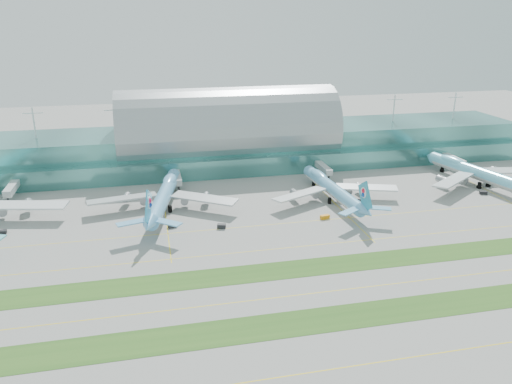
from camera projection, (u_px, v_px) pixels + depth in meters
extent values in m
plane|color=gray|center=(291.00, 272.00, 164.82)|extent=(700.00, 700.00, 0.00)
cube|color=#3D7A75|center=(228.00, 147.00, 281.01)|extent=(340.00, 42.00, 20.00)
cube|color=#3D7A75|center=(235.00, 167.00, 260.62)|extent=(340.00, 8.00, 10.00)
ellipsoid|color=#9EA5A8|center=(227.00, 129.00, 277.63)|extent=(340.00, 46.20, 16.17)
cylinder|color=white|center=(227.00, 115.00, 274.93)|extent=(0.80, 0.80, 16.00)
cube|color=#B2B7B7|center=(12.00, 187.00, 229.09)|extent=(3.50, 22.00, 3.00)
cylinder|color=black|center=(8.00, 202.00, 221.08)|extent=(1.00, 1.00, 4.00)
cube|color=#B2B7B7|center=(177.00, 176.00, 244.12)|extent=(3.50, 22.00, 3.00)
cylinder|color=black|center=(179.00, 190.00, 236.11)|extent=(1.00, 1.00, 4.00)
cube|color=#B2B7B7|center=(322.00, 167.00, 259.15)|extent=(3.50, 22.00, 3.00)
cylinder|color=black|center=(329.00, 179.00, 251.14)|extent=(1.00, 1.00, 4.00)
cube|color=#B2B7B7|center=(452.00, 159.00, 274.19)|extent=(3.50, 22.00, 3.00)
cylinder|color=black|center=(461.00, 170.00, 266.17)|extent=(1.00, 1.00, 4.00)
cube|color=#2D591E|center=(319.00, 320.00, 139.05)|extent=(420.00, 12.00, 0.08)
cube|color=#2D591E|center=(290.00, 269.00, 166.64)|extent=(420.00, 12.00, 0.08)
cube|color=yellow|center=(346.00, 367.00, 120.67)|extent=(420.00, 0.35, 0.01)
cube|color=yellow|center=(304.00, 294.00, 151.94)|extent=(420.00, 0.35, 0.01)
cube|color=yellow|center=(278.00, 249.00, 181.37)|extent=(420.00, 0.35, 0.01)
cube|color=yellow|center=(264.00, 225.00, 201.61)|extent=(420.00, 0.35, 0.01)
cube|color=white|center=(27.00, 205.00, 205.62)|extent=(33.32, 14.62, 1.32)
cylinder|color=#9A9DA2|center=(16.00, 207.00, 209.71)|extent=(4.65, 6.48, 3.67)
cylinder|color=#69B5E9|center=(164.00, 196.00, 216.53)|extent=(18.28, 60.88, 6.09)
ellipsoid|color=#69B5E9|center=(170.00, 180.00, 232.02)|extent=(9.41, 19.30, 4.34)
cone|color=#69B5E9|center=(175.00, 173.00, 247.42)|extent=(6.96, 6.04, 6.09)
cone|color=#69B5E9|center=(149.00, 225.00, 183.77)|extent=(7.45, 9.83, 5.79)
cube|color=#B8BDBF|center=(122.00, 198.00, 214.64)|extent=(30.32, 12.56, 1.20)
cylinder|color=#92949A|center=(136.00, 199.00, 220.37)|extent=(4.36, 5.97, 3.34)
cube|color=#B8BDBF|center=(204.00, 198.00, 215.00)|extent=(28.63, 22.50, 1.20)
cylinder|color=#92949A|center=(196.00, 198.00, 220.64)|extent=(4.36, 5.97, 3.34)
cube|color=#32A9DF|center=(148.00, 207.00, 183.53)|extent=(3.19, 12.76, 14.16)
cylinder|color=white|center=(149.00, 203.00, 183.96)|extent=(1.82, 4.80, 4.72)
cylinder|color=black|center=(172.00, 188.00, 239.84)|extent=(1.77, 1.77, 2.95)
cylinder|color=black|center=(156.00, 209.00, 214.33)|extent=(1.77, 1.77, 2.95)
cylinder|color=black|center=(170.00, 209.00, 214.39)|extent=(1.77, 1.77, 2.95)
cylinder|color=#62ACD8|center=(332.00, 189.00, 226.72)|extent=(9.60, 57.03, 5.68)
ellipsoid|color=#62ACD8|center=(319.00, 175.00, 240.56)|extent=(6.58, 17.59, 4.04)
cone|color=#62ACD8|center=(307.00, 170.00, 254.36)|extent=(5.98, 4.96, 5.68)
cone|color=#62ACD8|center=(366.00, 212.00, 197.39)|extent=(5.95, 8.60, 5.39)
cube|color=silver|center=(300.00, 194.00, 220.84)|extent=(27.71, 18.23, 1.12)
cylinder|color=gray|center=(304.00, 194.00, 227.05)|extent=(3.45, 5.24, 3.11)
cube|color=silver|center=(367.00, 187.00, 229.54)|extent=(28.26, 15.06, 1.12)
cylinder|color=gray|center=(353.00, 189.00, 233.57)|extent=(3.45, 5.24, 3.11)
cube|color=teal|center=(365.00, 197.00, 197.10)|extent=(1.38, 12.04, 13.20)
cylinder|color=white|center=(364.00, 193.00, 197.46)|extent=(1.13, 4.44, 4.40)
cylinder|color=black|center=(314.00, 183.00, 247.64)|extent=(1.65, 1.65, 2.75)
cylinder|color=black|center=(330.00, 201.00, 224.11)|extent=(1.65, 1.65, 2.75)
cylinder|color=black|center=(341.00, 199.00, 225.56)|extent=(1.65, 1.65, 2.75)
cylinder|color=#6ACDEA|center=(479.00, 173.00, 246.67)|extent=(19.21, 63.05, 6.31)
ellipsoid|color=#6ACDEA|center=(453.00, 161.00, 261.25)|extent=(9.83, 20.01, 4.50)
cone|color=#6ACDEA|center=(430.00, 156.00, 275.85)|extent=(7.23, 6.28, 6.31)
cube|color=silver|center=(454.00, 180.00, 237.98)|extent=(29.62, 23.40, 1.24)
cylinder|color=gray|center=(452.00, 180.00, 245.19)|extent=(4.54, 6.19, 3.46)
cube|color=silver|center=(509.00, 171.00, 252.13)|extent=(31.40, 12.89, 1.24)
cylinder|color=gray|center=(492.00, 173.00, 255.80)|extent=(4.54, 6.19, 3.46)
cylinder|color=black|center=(442.00, 169.00, 268.83)|extent=(1.83, 1.83, 3.05)
cylinder|color=black|center=(479.00, 185.00, 243.57)|extent=(1.83, 1.83, 3.05)
cylinder|color=black|center=(488.00, 184.00, 245.93)|extent=(1.83, 1.83, 3.05)
cube|color=black|center=(2.00, 232.00, 193.31)|extent=(3.25, 1.97, 1.51)
cube|color=black|center=(172.00, 226.00, 199.25)|extent=(3.86, 2.75, 1.42)
cube|color=black|center=(222.00, 226.00, 198.55)|extent=(3.74, 2.85, 1.70)
cube|color=orange|center=(325.00, 217.00, 207.73)|extent=(4.18, 2.44, 1.60)
cube|color=black|center=(360.00, 201.00, 225.97)|extent=(3.79, 2.65, 1.22)
cube|color=black|center=(483.00, 193.00, 235.81)|extent=(3.75, 2.69, 1.51)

